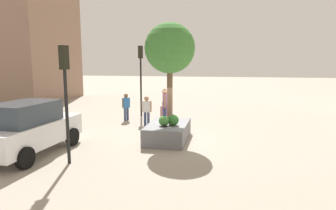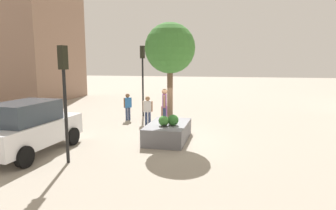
% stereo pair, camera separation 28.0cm
% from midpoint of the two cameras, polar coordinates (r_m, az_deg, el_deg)
% --- Properties ---
extents(ground_plane, '(120.00, 120.00, 0.00)m').
position_cam_midpoint_polar(ground_plane, '(14.39, 0.05, -6.65)').
color(ground_plane, '#9E9384').
extents(planter_ledge, '(3.18, 1.84, 0.82)m').
position_cam_midpoint_polar(planter_ledge, '(14.07, -0.57, -5.28)').
color(planter_ledge, slate).
rests_on(planter_ledge, ground).
extents(plaza_tree, '(2.45, 2.45, 4.82)m').
position_cam_midpoint_polar(plaza_tree, '(14.23, -0.22, 11.02)').
color(plaza_tree, brown).
rests_on(plaza_tree, planter_ledge).
extents(boxwood_shrub, '(0.51, 0.51, 0.51)m').
position_cam_midpoint_polar(boxwood_shrub, '(13.50, 0.46, -2.97)').
color(boxwood_shrub, '#2D6628').
rests_on(boxwood_shrub, planter_ledge).
extents(hedge_clump, '(0.48, 0.48, 0.48)m').
position_cam_midpoint_polar(hedge_clump, '(13.40, -1.42, -3.14)').
color(hedge_clump, '#3D7A33').
rests_on(hedge_clump, planter_ledge).
extents(skateboard, '(0.83, 0.39, 0.07)m').
position_cam_midpoint_polar(skateboard, '(13.55, -1.24, -3.79)').
color(skateboard, black).
rests_on(skateboard, planter_ledge).
extents(skateboarder, '(0.55, 0.26, 1.64)m').
position_cam_midpoint_polar(skateboarder, '(13.38, -1.25, 0.24)').
color(skateboarder, navy).
rests_on(skateboarder, skateboard).
extents(police_car, '(4.78, 2.41, 2.18)m').
position_cam_midpoint_polar(police_car, '(13.13, -26.33, -4.07)').
color(police_car, white).
rests_on(police_car, ground).
extents(traffic_light_corner, '(0.35, 0.29, 4.84)m').
position_cam_midpoint_polar(traffic_light_corner, '(20.00, -5.79, 7.08)').
color(traffic_light_corner, black).
rests_on(traffic_light_corner, ground).
extents(traffic_light_median, '(0.32, 0.36, 4.34)m').
position_cam_midpoint_polar(traffic_light_median, '(11.12, -20.30, 3.88)').
color(traffic_light_median, black).
rests_on(traffic_light_median, ground).
extents(pedestrian_crossing, '(0.27, 0.60, 1.77)m').
position_cam_midpoint_polar(pedestrian_crossing, '(17.02, -4.70, -0.78)').
color(pedestrian_crossing, navy).
rests_on(pedestrian_crossing, ground).
extents(passerby_with_bag, '(0.49, 0.44, 1.74)m').
position_cam_midpoint_polar(passerby_with_bag, '(18.85, -8.67, 0.00)').
color(passerby_with_bag, navy).
rests_on(passerby_with_bag, ground).
extents(bystander_watching, '(0.48, 0.36, 1.56)m').
position_cam_midpoint_polar(bystander_watching, '(16.22, -1.30, -1.65)').
color(bystander_watching, '#8C9EB7').
rests_on(bystander_watching, ground).
extents(brick_midrise, '(8.68, 8.11, 18.76)m').
position_cam_midpoint_polar(brick_midrise, '(32.78, -27.53, 17.46)').
color(brick_midrise, '#8C6B56').
rests_on(brick_midrise, ground).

